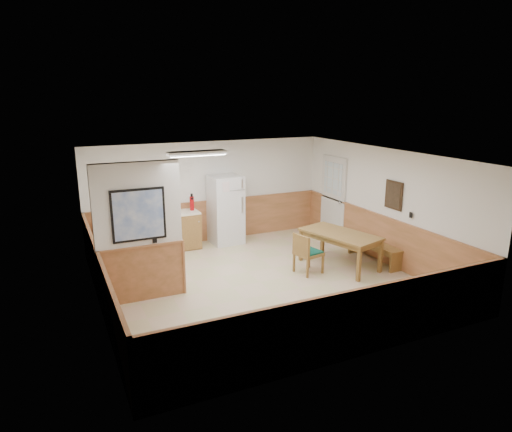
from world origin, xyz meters
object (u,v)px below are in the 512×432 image
refrigerator (226,210)px  dining_table (340,237)px  dining_bench (374,247)px  soap_bottle (124,213)px  dining_chair (305,251)px  fire_extinguisher (192,203)px

refrigerator → dining_table: refrigerator is taller
dining_bench → soap_bottle: bearing=148.9°
dining_bench → soap_bottle: (-4.90, 2.72, 0.67)m
refrigerator → soap_bottle: 2.43m
dining_bench → dining_chair: bearing=176.8°
dining_chair → fire_extinguisher: 3.17m
dining_table → fire_extinguisher: (-2.44, 2.65, 0.42)m
dining_chair → soap_bottle: soap_bottle is taller
dining_table → dining_bench: 0.92m
refrigerator → dining_table: 3.03m
dining_bench → dining_chair: 1.75m
refrigerator → dining_bench: bearing=-49.5°
dining_table → fire_extinguisher: fire_extinguisher is taller
dining_bench → fire_extinguisher: (-3.31, 2.74, 0.74)m
dining_table → dining_bench: (0.86, -0.09, -0.32)m
dining_table → dining_chair: 0.90m
soap_bottle → dining_chair: bearing=-40.4°
refrigerator → dining_bench: (2.48, -2.65, -0.51)m
fire_extinguisher → dining_chair: bearing=-61.2°
refrigerator → soap_bottle: bearing=175.7°
dining_chair → soap_bottle: (-3.15, 2.69, 0.51)m
dining_table → soap_bottle: size_ratio=8.53×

